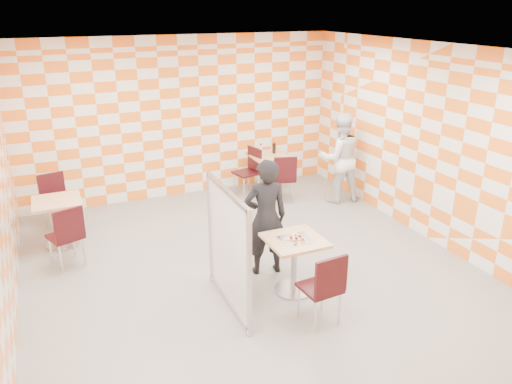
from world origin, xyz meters
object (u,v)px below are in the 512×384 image
empty_table (59,215)px  sport_bottle (261,149)px  chair_second_side (250,167)px  partition (228,249)px  soda_bottle (274,148)px  second_table (268,166)px  man_white (340,158)px  chair_empty_far (55,197)px  main_table (294,256)px  chair_second_front (284,175)px  man_dark (266,218)px  chair_main_front (325,284)px  chair_empty_near (67,232)px

empty_table → sport_bottle: size_ratio=3.75×
chair_second_side → partition: bearing=-116.6°
partition → sport_bottle: (2.04, 3.64, 0.05)m
soda_bottle → partition: bearing=-122.8°
second_table → man_white: size_ratio=0.45×
empty_table → sport_bottle: (3.83, 1.06, 0.33)m
chair_empty_far → sport_bottle: (3.84, 0.33, 0.29)m
main_table → chair_second_front: size_ratio=0.81×
chair_second_front → sport_bottle: size_ratio=4.62×
man_dark → sport_bottle: (1.27, 3.04, 0.02)m
soda_bottle → empty_table: bearing=-166.7°
empty_table → soda_bottle: bearing=13.3°
main_table → sport_bottle: bearing=72.5°
chair_second_side → soda_bottle: 0.63m
chair_main_front → chair_empty_far: bearing=122.9°
chair_second_side → chair_second_front: bearing=-60.0°
chair_empty_near → chair_empty_far: same height
chair_empty_near → soda_bottle: size_ratio=4.02×
chair_main_front → chair_second_side: (0.88, 4.28, 0.00)m
chair_second_side → man_white: 1.72m
second_table → empty_table: (-3.93, -0.91, 0.00)m
main_table → sport_bottle: sport_bottle is taller
sport_bottle → main_table: bearing=-107.5°
partition → sport_bottle: partition is taller
empty_table → partition: size_ratio=0.48×
man_white → partition: bearing=48.5°
chair_empty_near → sport_bottle: 4.19m
man_dark → soda_bottle: man_dark is taller
chair_empty_far → second_table: bearing=2.6°
partition → soda_bottle: partition is taller
empty_table → chair_second_front: size_ratio=0.81×
chair_second_front → chair_empty_near: 3.98m
chair_main_front → chair_empty_near: (-2.57, 2.60, 0.00)m
chair_second_side → chair_empty_far: 3.55m
main_table → man_white: 3.39m
second_table → chair_empty_far: chair_empty_far is taller
second_table → chair_second_side: (-0.40, -0.01, 0.04)m
second_table → sport_bottle: sport_bottle is taller
second_table → chair_main_front: size_ratio=0.81×
chair_empty_near → second_table: bearing=23.7°
partition → soda_bottle: bearing=57.2°
chair_second_side → chair_empty_near: (-3.46, -1.68, 0.00)m
chair_empty_near → main_table: bearing=-34.7°
chair_main_front → man_dark: man_dark is taller
sport_bottle → chair_main_front: bearing=-104.9°
chair_main_front → man_white: man_white is taller
main_table → soda_bottle: bearing=68.5°
man_white → man_dark: bearing=48.7°
chair_empty_near → man_dark: 2.77m
main_table → man_white: bearing=48.2°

